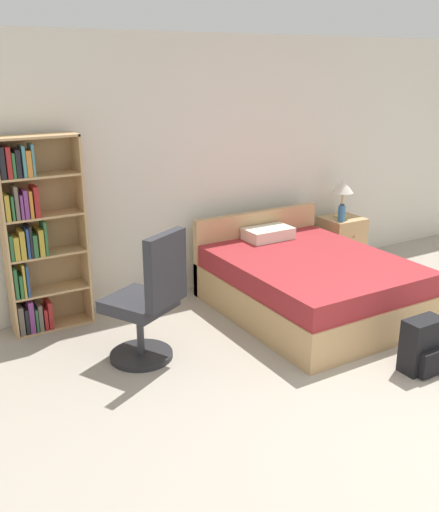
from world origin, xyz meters
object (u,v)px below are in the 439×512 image
object	(u,v)px
office_chair	(149,303)
backpack_black	(423,347)
bookshelf	(35,238)
nightstand	(341,243)
water_bottle	(342,213)
bed	(306,283)
table_lamp	(343,188)

from	to	relation	value
office_chair	backpack_black	size ratio (longest dim) A/B	2.55
bookshelf	nightstand	size ratio (longest dim) A/B	2.88
nightstand	water_bottle	bearing A→B (deg)	-139.54
bookshelf	backpack_black	world-z (taller)	bookshelf
nightstand	water_bottle	size ratio (longest dim) A/B	3.00
bed	office_chair	xyz separation A→B (m)	(-1.72, -0.15, 0.22)
bookshelf	nightstand	distance (m)	3.53
bookshelf	bed	xyz separation A→B (m)	(2.32, -0.91, -0.58)
water_bottle	bed	bearing A→B (deg)	-146.79
bookshelf	water_bottle	bearing A→B (deg)	-3.93
bed	water_bottle	distance (m)	1.31
bookshelf	table_lamp	xyz separation A→B (m)	(3.49, -0.09, 0.08)
bookshelf	table_lamp	size ratio (longest dim) A/B	3.93
bed	table_lamp	distance (m)	1.57
bookshelf	backpack_black	distance (m)	3.37
bed	water_bottle	xyz separation A→B (m)	(1.04, 0.68, 0.41)
nightstand	table_lamp	size ratio (longest dim) A/B	1.36
water_bottle	backpack_black	distance (m)	2.35
backpack_black	water_bottle	bearing A→B (deg)	64.46
office_chair	water_bottle	bearing A→B (deg)	16.80
bookshelf	backpack_black	bearing A→B (deg)	-44.16
bed	backpack_black	distance (m)	1.39
nightstand	table_lamp	xyz separation A→B (m)	(0.01, 0.04, 0.65)
table_lamp	office_chair	bearing A→B (deg)	-161.42
nightstand	water_bottle	distance (m)	0.43
office_chair	water_bottle	size ratio (longest dim) A/B	5.50
bookshelf	nightstand	xyz separation A→B (m)	(3.48, -0.13, -0.57)
bookshelf	water_bottle	distance (m)	3.37
nightstand	table_lamp	distance (m)	0.65
backpack_black	office_chair	bearing A→B (deg)	145.12
water_bottle	bookshelf	bearing A→B (deg)	176.07
bed	backpack_black	xyz separation A→B (m)	(0.05, -1.39, -0.08)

